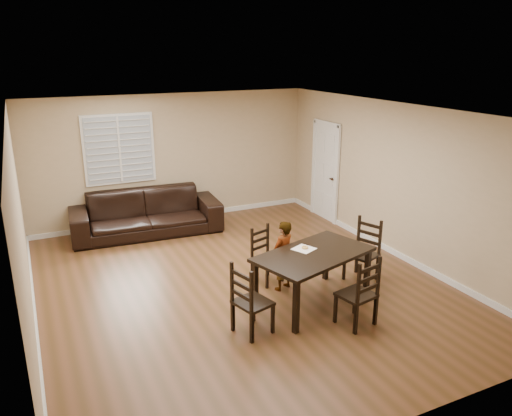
% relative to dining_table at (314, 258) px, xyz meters
% --- Properties ---
extents(ground, '(7.00, 7.00, 0.00)m').
position_rel_dining_table_xyz_m(ground, '(-0.70, 1.01, -0.71)').
color(ground, brown).
rests_on(ground, ground).
extents(room, '(6.04, 7.04, 2.72)m').
position_rel_dining_table_xyz_m(room, '(-0.67, 1.19, 1.10)').
color(room, tan).
rests_on(room, ground).
extents(dining_table, '(1.89, 1.40, 0.79)m').
position_rel_dining_table_xyz_m(dining_table, '(0.00, 0.00, 0.00)').
color(dining_table, black).
rests_on(dining_table, ground).
extents(chair_near, '(0.51, 0.49, 0.90)m').
position_rel_dining_table_xyz_m(chair_near, '(-0.31, 1.02, -0.30)').
color(chair_near, black).
rests_on(chair_near, ground).
extents(chair_far, '(0.53, 0.50, 1.00)m').
position_rel_dining_table_xyz_m(chair_far, '(0.25, -0.86, -0.25)').
color(chair_far, black).
rests_on(chair_far, ground).
extents(chair_left, '(0.52, 0.54, 0.99)m').
position_rel_dining_table_xyz_m(chair_left, '(-1.23, -0.37, -0.26)').
color(chair_left, black).
rests_on(chair_left, ground).
extents(chair_right, '(0.56, 0.57, 1.00)m').
position_rel_dining_table_xyz_m(chair_right, '(1.23, 0.38, -0.25)').
color(chair_right, black).
rests_on(chair_right, ground).
extents(child, '(0.47, 0.40, 1.11)m').
position_rel_dining_table_xyz_m(child, '(-0.18, 0.59, -0.15)').
color(child, gray).
rests_on(child, ground).
extents(napkin, '(0.37, 0.37, 0.00)m').
position_rel_dining_table_xyz_m(napkin, '(-0.05, 0.18, 0.09)').
color(napkin, white).
rests_on(napkin, dining_table).
extents(donut, '(0.10, 0.10, 0.04)m').
position_rel_dining_table_xyz_m(donut, '(-0.03, 0.19, 0.11)').
color(donut, gold).
rests_on(donut, napkin).
extents(sofa, '(2.99, 1.35, 0.85)m').
position_rel_dining_table_xyz_m(sofa, '(-1.47, 3.93, -0.28)').
color(sofa, black).
rests_on(sofa, ground).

